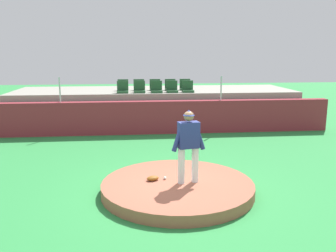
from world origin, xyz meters
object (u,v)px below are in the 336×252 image
object	(u,v)px
stadium_chair_7	(155,87)
stadium_chair_9	(185,87)
stadium_chair_2	(157,89)
stadium_chair_1	(139,89)
fielding_glove	(153,178)
stadium_chair_5	(123,87)
stadium_chair_6	(139,87)
stadium_chair_4	(188,89)
baseball	(165,178)
stadium_chair_8	(170,87)
pitcher	(189,141)
stadium_chair_3	(172,89)
stadium_chair_0	(123,89)

from	to	relation	value
stadium_chair_7	stadium_chair_9	bearing A→B (deg)	-179.46
stadium_chair_2	stadium_chair_1	bearing A→B (deg)	-2.74
fielding_glove	stadium_chair_9	world-z (taller)	stadium_chair_9
stadium_chair_9	stadium_chair_5	bearing A→B (deg)	-0.03
stadium_chair_7	stadium_chair_6	bearing A→B (deg)	-0.67
stadium_chair_4	stadium_chair_9	bearing A→B (deg)	-91.44
baseball	stadium_chair_4	distance (m)	7.48
stadium_chair_7	stadium_chair_8	size ratio (longest dim) A/B	1.00
pitcher	stadium_chair_2	distance (m)	7.40
baseball	stadium_chair_3	xyz separation A→B (m)	(0.97, 7.15, 1.44)
fielding_glove	stadium_chair_3	world-z (taller)	stadium_chair_3
fielding_glove	stadium_chair_5	world-z (taller)	stadium_chair_5
stadium_chair_9	stadium_chair_6	bearing A→B (deg)	0.12
pitcher	stadium_chair_9	xyz separation A→B (m)	(1.15, 8.33, 0.47)
stadium_chair_1	stadium_chair_2	world-z (taller)	same
stadium_chair_0	stadium_chair_6	size ratio (longest dim) A/B	1.00
stadium_chair_0	stadium_chair_3	distance (m)	2.11
stadium_chair_1	stadium_chair_3	size ratio (longest dim) A/B	1.00
stadium_chair_0	stadium_chair_8	bearing A→B (deg)	-156.96
stadium_chair_1	stadium_chair_7	xyz separation A→B (m)	(0.73, 0.90, 0.00)
stadium_chair_9	stadium_chair_7	bearing A→B (deg)	0.54
stadium_chair_6	stadium_chair_7	xyz separation A→B (m)	(0.73, -0.01, 0.00)
stadium_chair_6	stadium_chair_4	bearing A→B (deg)	156.17
fielding_glove	stadium_chair_7	world-z (taller)	stadium_chair_7
stadium_chair_0	stadium_chair_5	size ratio (longest dim) A/B	1.00
stadium_chair_6	stadium_chair_2	bearing A→B (deg)	127.74
stadium_chair_1	stadium_chair_8	bearing A→B (deg)	-148.16
stadium_chair_6	stadium_chair_8	xyz separation A→B (m)	(1.43, -0.03, 0.00)
stadium_chair_5	stadium_chair_9	size ratio (longest dim) A/B	1.00
stadium_chair_1	stadium_chair_9	xyz separation A→B (m)	(2.11, 0.92, 0.00)
stadium_chair_3	stadium_chair_8	distance (m)	0.90
fielding_glove	stadium_chair_5	size ratio (longest dim) A/B	0.60
stadium_chair_0	fielding_glove	bearing A→B (deg)	96.70
stadium_chair_6	stadium_chair_3	bearing A→B (deg)	146.63
baseball	stadium_chair_5	size ratio (longest dim) A/B	0.15
baseball	stadium_chair_9	size ratio (longest dim) A/B	0.15
stadium_chair_1	stadium_chair_4	world-z (taller)	same
baseball	stadium_chair_5	distance (m)	8.29
pitcher	stadium_chair_7	bearing A→B (deg)	80.73
stadium_chair_0	stadium_chair_3	world-z (taller)	same
stadium_chair_5	stadium_chair_1	bearing A→B (deg)	128.12
stadium_chair_1	stadium_chair_3	distance (m)	1.40
stadium_chair_4	pitcher	bearing A→B (deg)	81.31
stadium_chair_3	stadium_chair_2	bearing A→B (deg)	1.96
stadium_chair_1	stadium_chair_2	bearing A→B (deg)	177.26
stadium_chair_1	stadium_chair_4	bearing A→B (deg)	179.69
stadium_chair_6	stadium_chair_9	size ratio (longest dim) A/B	1.00
stadium_chair_4	stadium_chair_5	xyz separation A→B (m)	(-2.81, 0.93, 0.00)
stadium_chair_6	fielding_glove	bearing A→B (deg)	90.93
stadium_chair_2	stadium_chair_0	bearing A→B (deg)	-0.39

